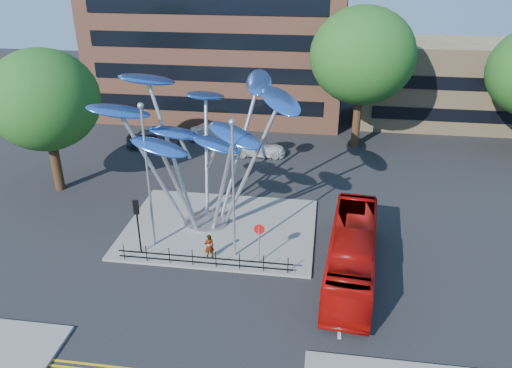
% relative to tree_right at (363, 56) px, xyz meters
% --- Properties ---
extents(ground, '(120.00, 120.00, 0.00)m').
position_rel_tree_right_xyz_m(ground, '(-8.00, -22.00, -8.04)').
color(ground, black).
rests_on(ground, ground).
extents(traffic_island, '(12.00, 9.00, 0.15)m').
position_rel_tree_right_xyz_m(traffic_island, '(-9.00, -16.00, -7.96)').
color(traffic_island, slate).
rests_on(traffic_island, ground).
extents(low_building_near, '(15.00, 8.00, 8.00)m').
position_rel_tree_right_xyz_m(low_building_near, '(8.00, 8.00, -4.04)').
color(low_building_near, tan).
rests_on(low_building_near, ground).
extents(tree_right, '(8.80, 8.80, 12.11)m').
position_rel_tree_right_xyz_m(tree_right, '(0.00, 0.00, 0.00)').
color(tree_right, black).
rests_on(tree_right, ground).
extents(tree_left, '(7.60, 7.60, 10.32)m').
position_rel_tree_right_xyz_m(tree_left, '(-22.00, -12.00, -1.24)').
color(tree_left, black).
rests_on(tree_left, ground).
extents(leaf_sculpture, '(12.72, 9.54, 9.51)m').
position_rel_tree_right_xyz_m(leaf_sculpture, '(-10.07, -15.32, -1.16)').
color(leaf_sculpture, '#9EA0A5').
rests_on(leaf_sculpture, traffic_island).
extents(street_lamp_left, '(0.36, 0.36, 8.80)m').
position_rel_tree_right_xyz_m(street_lamp_left, '(-12.50, -18.50, -2.68)').
color(street_lamp_left, '#9EA0A5').
rests_on(street_lamp_left, traffic_island).
extents(street_lamp_right, '(0.36, 0.36, 8.30)m').
position_rel_tree_right_xyz_m(street_lamp_right, '(-7.50, -19.00, -2.94)').
color(street_lamp_right, '#9EA0A5').
rests_on(street_lamp_right, traffic_island).
extents(traffic_light_island, '(0.28, 0.18, 3.42)m').
position_rel_tree_right_xyz_m(traffic_light_island, '(-13.00, -19.50, -5.42)').
color(traffic_light_island, black).
rests_on(traffic_light_island, traffic_island).
extents(no_entry_sign_island, '(0.60, 0.10, 2.45)m').
position_rel_tree_right_xyz_m(no_entry_sign_island, '(-6.00, -19.48, -6.22)').
color(no_entry_sign_island, '#9EA0A5').
rests_on(no_entry_sign_island, traffic_island).
extents(pedestrian_railing_front, '(10.00, 0.06, 1.00)m').
position_rel_tree_right_xyz_m(pedestrian_railing_front, '(-9.00, -20.30, -7.48)').
color(pedestrian_railing_front, black).
rests_on(pedestrian_railing_front, traffic_island).
extents(red_bus, '(3.27, 10.33, 2.83)m').
position_rel_tree_right_xyz_m(red_bus, '(-0.90, -19.75, -6.62)').
color(red_bus, '#A00A07').
rests_on(red_bus, ground).
extents(pedestrian, '(0.68, 0.59, 1.56)m').
position_rel_tree_right_xyz_m(pedestrian, '(-8.88, -19.50, -7.11)').
color(pedestrian, gray).
rests_on(pedestrian, traffic_island).
extents(parked_car_left, '(5.02, 2.45, 1.65)m').
position_rel_tree_right_xyz_m(parked_car_left, '(-17.66, -3.06, -7.21)').
color(parked_car_left, '#3D4144').
rests_on(parked_car_left, ground).
extents(parked_car_mid, '(4.67, 2.29, 1.47)m').
position_rel_tree_right_xyz_m(parked_car_mid, '(-12.80, -0.43, -7.30)').
color(parked_car_mid, '#B2B5BA').
rests_on(parked_car_mid, ground).
extents(parked_car_right, '(4.68, 2.10, 1.33)m').
position_rel_tree_right_xyz_m(parked_car_right, '(-8.26, -3.40, -7.37)').
color(parked_car_right, silver).
rests_on(parked_car_right, ground).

